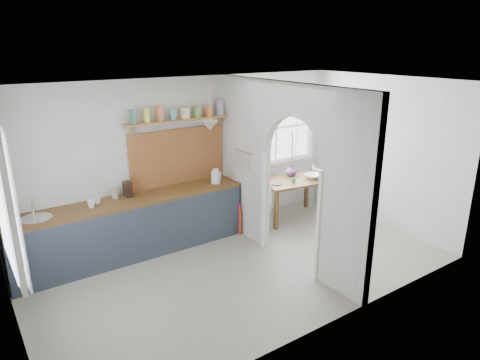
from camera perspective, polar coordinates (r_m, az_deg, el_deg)
floor at (r=6.29m, az=0.60°, el=-11.61°), size 5.80×3.20×0.01m
ceiling at (r=5.51m, az=0.68°, el=12.69°), size 5.80×3.20×0.01m
walls at (r=5.77m, az=0.64°, el=-0.28°), size 5.81×3.21×2.60m
partition at (r=6.18m, az=5.66°, el=2.32°), size 0.12×3.20×2.60m
kitchen_window at (r=4.72m, az=-29.22°, el=-2.30°), size 0.10×1.16×1.50m
nook_window at (r=7.96m, az=4.83°, el=6.91°), size 1.76×0.10×1.30m
counter at (r=6.69m, az=-14.07°, el=-5.95°), size 3.50×0.60×0.90m
sink at (r=6.23m, az=-25.51°, el=-4.71°), size 0.40×0.40×0.02m
backsplash at (r=6.96m, az=-8.24°, el=3.12°), size 1.65×0.03×0.90m
shelf at (r=6.75m, az=-8.16°, el=8.36°), size 1.75×0.20×0.21m
pendant_lamp at (r=6.65m, az=-4.03°, el=7.24°), size 0.26×0.26×0.16m
utensil_rail at (r=6.77m, az=0.49°, el=3.77°), size 0.02×0.50×0.02m
dining_table at (r=7.91m, az=7.00°, el=-2.49°), size 1.29×0.97×0.74m
chair_left at (r=7.36m, az=2.31°, el=-3.58°), size 0.49×0.49×0.82m
chair_right at (r=8.54m, az=11.27°, el=-0.82°), size 0.39×0.39×0.84m
kettle at (r=6.99m, az=-3.28°, el=0.51°), size 0.24×0.21×0.24m
mug_a at (r=6.31m, az=-19.21°, el=-3.04°), size 0.15×0.15×0.11m
mug_b at (r=6.41m, az=-18.59°, el=-2.75°), size 0.14×0.14×0.09m
knife_block at (r=6.58m, az=-14.75°, el=-1.18°), size 0.11×0.15×0.23m
jar at (r=6.57m, az=-16.35°, el=-1.73°), size 0.10×0.10×0.15m
towel_magenta at (r=7.20m, az=-0.13°, el=-5.24°), size 0.02×0.03×0.56m
towel_orange at (r=7.18m, az=0.04°, el=-5.52°), size 0.02×0.03×0.50m
bowl at (r=7.92m, az=9.76°, el=0.51°), size 0.34×0.34×0.07m
table_cup at (r=7.62m, az=7.14°, el=-0.02°), size 0.12×0.12×0.09m
plate at (r=7.50m, az=4.89°, el=-0.51°), size 0.25×0.25×0.02m
vase at (r=7.96m, az=6.84°, el=1.25°), size 0.25×0.25×0.21m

